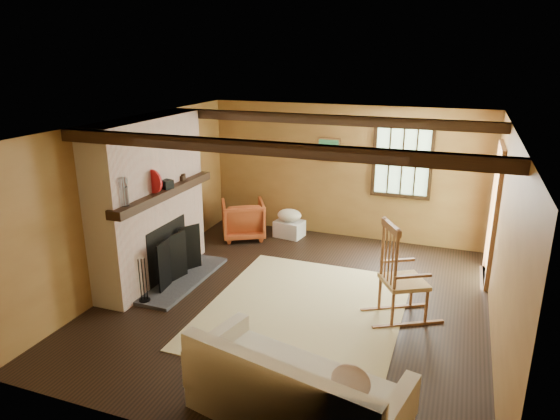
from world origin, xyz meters
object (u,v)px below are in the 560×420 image
at_px(rocking_chair, 401,278).
at_px(armchair, 243,219).
at_px(fireplace, 151,207).
at_px(sofa, 294,396).
at_px(laundry_basket, 289,229).

relative_size(rocking_chair, armchair, 1.70).
relative_size(fireplace, sofa, 1.12).
relative_size(sofa, armchair, 2.81).
bearing_deg(laundry_basket, armchair, -156.22).
xyz_separation_m(rocking_chair, sofa, (-0.64, -2.29, -0.26)).
distance_m(sofa, armchair, 4.90).
height_order(sofa, armchair, sofa).
distance_m(rocking_chair, laundry_basket, 3.28).
height_order(rocking_chair, armchair, rocking_chair).
xyz_separation_m(rocking_chair, laundry_basket, (-2.29, 2.31, -0.40)).
distance_m(fireplace, rocking_chair, 3.66).
xyz_separation_m(laundry_basket, armchair, (-0.78, -0.34, 0.20)).
relative_size(laundry_basket, armchair, 0.66).
xyz_separation_m(rocking_chair, armchair, (-3.07, 1.97, -0.20)).
bearing_deg(rocking_chair, sofa, 134.33).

